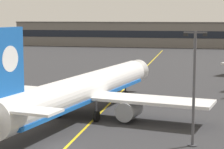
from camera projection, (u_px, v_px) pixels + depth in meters
The scene contains 6 objects.
ground_plane at pixel (58, 148), 41.67m from camera, with size 400.00×400.00×0.00m, color #2D2D30.
taxiway_centreline at pixel (120, 94), 70.71m from camera, with size 0.30×180.00×0.01m, color yellow.
airliner_foreground at pixel (84, 90), 54.27m from camera, with size 32.34×41.30×11.65m.
apron_lamp_post at pixel (194, 86), 41.59m from camera, with size 2.24×0.90×11.26m.
safety_cone_by_nose_gear at pixel (112, 93), 70.27m from camera, with size 0.44×0.44×0.55m.
terminal_building at pixel (178, 34), 175.69m from camera, with size 136.28×12.40×10.17m.
Camera 1 is at (13.68, -38.29, 12.69)m, focal length 69.24 mm.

